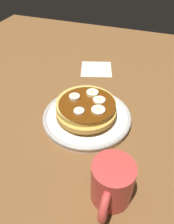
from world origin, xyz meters
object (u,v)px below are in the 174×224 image
(banana_slice_1, at_px, (74,97))
(banana_slice_3, at_px, (91,93))
(pancake_stack, at_px, (85,109))
(banana_slice_2, at_px, (79,111))
(plate, at_px, (87,117))
(coffee_mug, at_px, (112,183))
(banana_slice_4, at_px, (99,100))
(banana_slice_0, at_px, (98,110))
(napkin, at_px, (96,69))

(banana_slice_1, height_order, banana_slice_3, same)
(pancake_stack, height_order, banana_slice_2, banana_slice_2)
(plate, height_order, coffee_mug, coffee_mug)
(banana_slice_4, bearing_deg, banana_slice_1, -79.87)
(banana_slice_1, xyz_separation_m, banana_slice_3, (-0.03, 0.03, -0.00))
(banana_slice_1, bearing_deg, banana_slice_0, 69.77)
(plate, height_order, pancake_stack, pancake_stack)
(banana_slice_1, distance_m, napkin, 0.26)
(banana_slice_2, relative_size, coffee_mug, 0.23)
(coffee_mug, xyz_separation_m, napkin, (-0.46, -0.18, -0.05))
(banana_slice_3, bearing_deg, banana_slice_4, 54.31)
(banana_slice_0, relative_size, coffee_mug, 0.30)
(banana_slice_1, relative_size, coffee_mug, 0.25)
(banana_slice_2, bearing_deg, plate, 168.91)
(banana_slice_2, distance_m, napkin, 0.31)
(plate, bearing_deg, pancake_stack, -83.05)
(banana_slice_4, relative_size, coffee_mug, 0.28)
(banana_slice_0, bearing_deg, banana_slice_2, -64.93)
(plate, height_order, napkin, plate)
(banana_slice_1, bearing_deg, napkin, -175.69)
(banana_slice_3, xyz_separation_m, coffee_mug, (0.24, 0.12, -0.01))
(plate, bearing_deg, napkin, -167.72)
(napkin, bearing_deg, banana_slice_2, 9.43)
(coffee_mug, bearing_deg, banana_slice_1, -142.71)
(plate, relative_size, coffee_mug, 2.07)
(banana_slice_2, bearing_deg, pancake_stack, 175.52)
(banana_slice_4, bearing_deg, banana_slice_0, 13.78)
(banana_slice_2, xyz_separation_m, banana_slice_3, (-0.08, 0.00, 0.00))
(banana_slice_1, xyz_separation_m, banana_slice_2, (0.05, 0.03, -0.00))
(banana_slice_0, height_order, coffee_mug, coffee_mug)
(banana_slice_4, bearing_deg, coffee_mug, 22.84)
(pancake_stack, xyz_separation_m, banana_slice_1, (-0.01, -0.03, 0.02))
(banana_slice_2, distance_m, banana_slice_4, 0.07)
(banana_slice_0, xyz_separation_m, banana_slice_2, (0.02, -0.04, 0.00))
(pancake_stack, distance_m, banana_slice_0, 0.05)
(napkin, bearing_deg, banana_slice_4, 18.94)
(coffee_mug, bearing_deg, banana_slice_2, -141.56)
(coffee_mug, bearing_deg, banana_slice_3, -152.94)
(plate, height_order, banana_slice_0, banana_slice_0)
(coffee_mug, bearing_deg, banana_slice_0, -155.31)
(banana_slice_2, distance_m, banana_slice_3, 0.08)
(pancake_stack, bearing_deg, napkin, -168.67)
(banana_slice_2, distance_m, coffee_mug, 0.20)
(banana_slice_0, bearing_deg, napkin, -161.75)
(banana_slice_0, height_order, banana_slice_2, same)
(coffee_mug, bearing_deg, napkin, -159.21)
(banana_slice_2, bearing_deg, coffee_mug, 38.44)
(banana_slice_2, bearing_deg, banana_slice_1, -146.76)
(banana_slice_3, bearing_deg, banana_slice_2, -2.07)
(banana_slice_1, distance_m, banana_slice_2, 0.06)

